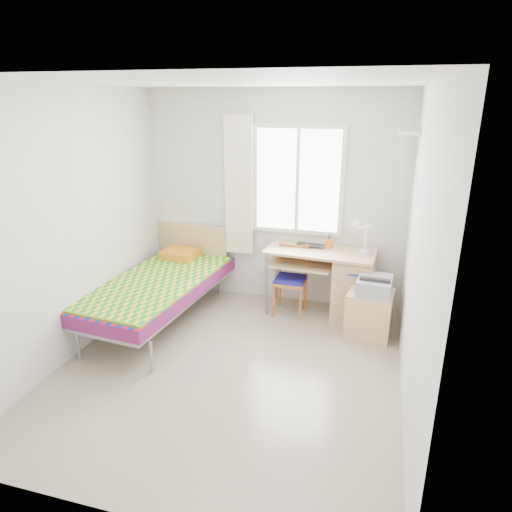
{
  "coord_description": "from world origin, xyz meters",
  "views": [
    {
      "loc": [
        1.28,
        -3.62,
        2.49
      ],
      "look_at": [
        0.11,
        0.55,
        0.98
      ],
      "focal_mm": 32.0,
      "sensor_mm": 36.0,
      "label": 1
    }
  ],
  "objects_px": {
    "chair": "(292,275)",
    "printer": "(375,285)",
    "desk": "(348,282)",
    "cabinet": "(369,314)",
    "bed": "(160,285)"
  },
  "relations": [
    {
      "from": "chair",
      "to": "printer",
      "type": "bearing_deg",
      "value": -19.74
    },
    {
      "from": "printer",
      "to": "chair",
      "type": "bearing_deg",
      "value": 163.32
    },
    {
      "from": "cabinet",
      "to": "printer",
      "type": "height_order",
      "value": "printer"
    },
    {
      "from": "bed",
      "to": "chair",
      "type": "height_order",
      "value": "bed"
    },
    {
      "from": "desk",
      "to": "cabinet",
      "type": "relative_size",
      "value": 2.52
    },
    {
      "from": "bed",
      "to": "cabinet",
      "type": "distance_m",
      "value": 2.38
    },
    {
      "from": "desk",
      "to": "cabinet",
      "type": "height_order",
      "value": "desk"
    },
    {
      "from": "desk",
      "to": "bed",
      "type": "bearing_deg",
      "value": -157.32
    },
    {
      "from": "chair",
      "to": "desk",
      "type": "bearing_deg",
      "value": 7.3
    },
    {
      "from": "chair",
      "to": "cabinet",
      "type": "distance_m",
      "value": 1.03
    },
    {
      "from": "desk",
      "to": "chair",
      "type": "relative_size",
      "value": 1.55
    },
    {
      "from": "chair",
      "to": "printer",
      "type": "relative_size",
      "value": 1.96
    },
    {
      "from": "printer",
      "to": "cabinet",
      "type": "bearing_deg",
      "value": 176.6
    },
    {
      "from": "chair",
      "to": "printer",
      "type": "xyz_separation_m",
      "value": [
        0.97,
        -0.37,
        0.13
      ]
    },
    {
      "from": "chair",
      "to": "bed",
      "type": "bearing_deg",
      "value": -154.97
    }
  ]
}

